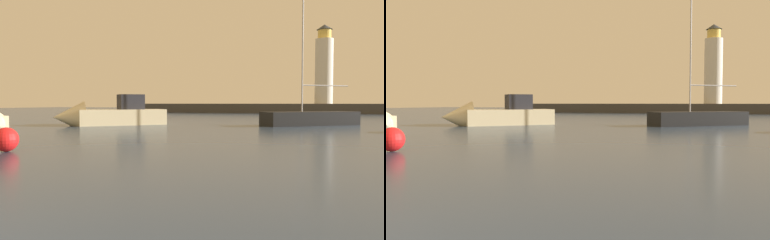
% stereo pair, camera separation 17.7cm
% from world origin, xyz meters
% --- Properties ---
extents(ground_plane, '(220.00, 220.00, 0.00)m').
position_xyz_m(ground_plane, '(0.00, 35.61, 0.00)').
color(ground_plane, '#2D3D51').
extents(breakwater, '(68.87, 6.02, 1.75)m').
position_xyz_m(breakwater, '(0.00, 71.22, 0.87)').
color(breakwater, '#423F3D').
rests_on(breakwater, ground_plane).
extents(lighthouse, '(3.10, 3.10, 14.13)m').
position_xyz_m(lighthouse, '(5.52, 71.22, 8.44)').
color(lighthouse, silver).
rests_on(lighthouse, breakwater).
extents(motorboat_3, '(8.53, 8.18, 3.17)m').
position_xyz_m(motorboat_3, '(-11.93, 26.41, 0.82)').
color(motorboat_3, beige).
rests_on(motorboat_3, ground_plane).
extents(sailboat_moored, '(8.03, 6.99, 13.40)m').
position_xyz_m(sailboat_moored, '(4.45, 31.85, 0.64)').
color(sailboat_moored, black).
rests_on(sailboat_moored, ground_plane).
extents(mooring_buoy, '(0.94, 0.94, 0.94)m').
position_xyz_m(mooring_buoy, '(-6.09, 9.88, 0.47)').
color(mooring_buoy, red).
rests_on(mooring_buoy, ground_plane).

